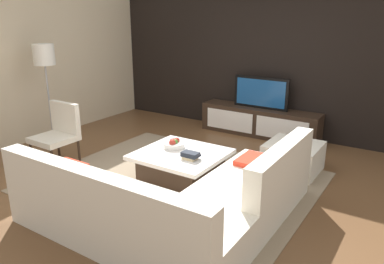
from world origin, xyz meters
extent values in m
plane|color=brown|center=(0.00, 0.00, 0.00)|extent=(14.00, 14.00, 0.00)
cube|color=black|center=(0.00, 2.70, 1.40)|extent=(6.40, 0.12, 2.80)
cube|color=beige|center=(-3.20, 0.20, 1.40)|extent=(0.12, 5.20, 2.80)
cube|color=gray|center=(-0.10, 0.00, 0.01)|extent=(3.33, 2.80, 0.01)
cube|color=#332319|center=(0.00, 2.40, 0.25)|extent=(2.12, 0.43, 0.50)
cube|color=white|center=(-0.49, 2.18, 0.25)|extent=(0.90, 0.01, 0.35)
cube|color=white|center=(0.49, 2.18, 0.25)|extent=(0.90, 0.01, 0.35)
cube|color=black|center=(0.00, 2.40, 0.77)|extent=(0.99, 0.05, 0.55)
cube|color=#194C8C|center=(0.00, 2.37, 0.77)|extent=(0.89, 0.01, 0.46)
cube|color=silver|center=(0.20, -1.30, 0.20)|extent=(2.41, 0.85, 0.40)
cube|color=silver|center=(0.20, -1.64, 0.61)|extent=(2.41, 0.18, 0.41)
cube|color=silver|center=(0.98, -0.13, 0.20)|extent=(0.85, 1.50, 0.40)
cube|color=silver|center=(1.31, -0.13, 0.61)|extent=(0.18, 1.50, 0.41)
cube|color=red|center=(-0.52, -1.30, 0.51)|extent=(0.36, 0.20, 0.22)
cube|color=red|center=(0.98, 0.25, 0.43)|extent=(0.60, 0.44, 0.06)
cube|color=#332319|center=(-0.10, 0.10, 0.17)|extent=(0.86, 0.81, 0.33)
cube|color=white|center=(-0.10, 0.10, 0.35)|extent=(1.08, 1.01, 0.05)
cylinder|color=#332319|center=(-2.16, -0.67, 0.19)|extent=(0.04, 0.04, 0.38)
cylinder|color=#332319|center=(-1.70, -0.67, 0.19)|extent=(0.04, 0.04, 0.38)
cylinder|color=#332319|center=(-2.16, -0.21, 0.19)|extent=(0.04, 0.04, 0.38)
cylinder|color=#332319|center=(-1.70, -0.21, 0.19)|extent=(0.04, 0.04, 0.38)
cube|color=silver|center=(-1.93, -0.44, 0.38)|extent=(0.54, 0.54, 0.08)
cube|color=silver|center=(-1.93, -0.21, 0.65)|extent=(0.54, 0.08, 0.45)
cylinder|color=#A5A5AA|center=(-2.62, 0.05, 0.01)|extent=(0.28, 0.28, 0.02)
cylinder|color=#A5A5AA|center=(-2.62, 0.05, 0.67)|extent=(0.03, 0.03, 1.30)
cylinder|color=white|center=(-2.62, 0.05, 1.48)|extent=(0.32, 0.32, 0.32)
cube|color=silver|center=(1.03, 1.17, 0.20)|extent=(0.70, 0.70, 0.40)
cylinder|color=silver|center=(-0.28, 0.20, 0.42)|extent=(0.28, 0.28, 0.07)
sphere|color=#4C8C33|center=(-0.26, 0.20, 0.46)|extent=(0.07, 0.07, 0.07)
sphere|color=#B23326|center=(-0.28, 0.26, 0.47)|extent=(0.08, 0.08, 0.08)
sphere|color=#B23326|center=(-0.30, 0.20, 0.47)|extent=(0.08, 0.08, 0.08)
sphere|color=#B23326|center=(-0.27, 0.15, 0.47)|extent=(0.09, 0.09, 0.09)
cube|color=#CCB78C|center=(0.12, -0.03, 0.40)|extent=(0.16, 0.14, 0.03)
cube|color=#1E232D|center=(0.12, -0.01, 0.42)|extent=(0.21, 0.15, 0.02)
cube|color=#1E232D|center=(0.12, -0.02, 0.45)|extent=(0.21, 0.13, 0.03)
camera|label=1|loc=(2.48, -3.62, 2.10)|focal=35.18mm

